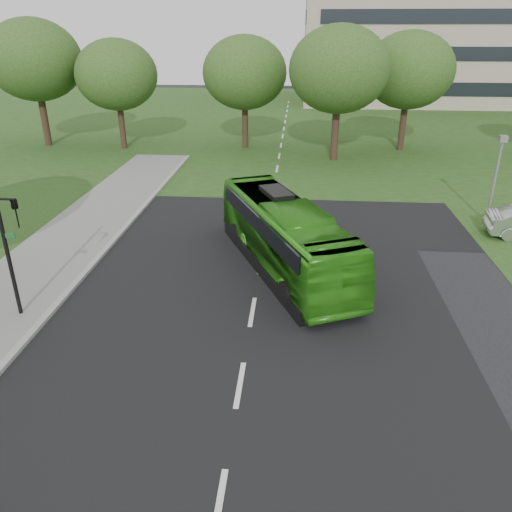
% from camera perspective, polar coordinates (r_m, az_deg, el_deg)
% --- Properties ---
extents(ground, '(160.00, 160.00, 0.00)m').
position_cam_1_polar(ground, '(16.17, -1.05, -10.06)').
color(ground, black).
rests_on(ground, ground).
extents(street_surfaces, '(120.00, 120.00, 0.15)m').
position_cam_1_polar(street_surfaces, '(37.18, 1.88, 10.26)').
color(street_surfaces, black).
rests_on(street_surfaces, ground).
extents(office_building, '(40.10, 20.10, 25.00)m').
position_cam_1_polar(office_building, '(78.04, 22.23, 25.36)').
color(office_building, tan).
rests_on(office_building, ground).
extents(tree_park_a, '(6.48, 6.48, 8.61)m').
position_cam_1_polar(tree_park_a, '(43.70, -15.66, 19.30)').
color(tree_park_a, black).
rests_on(tree_park_a, ground).
extents(tree_park_b, '(6.76, 6.76, 8.86)m').
position_cam_1_polar(tree_park_b, '(42.56, -1.31, 20.19)').
color(tree_park_b, black).
rests_on(tree_park_b, ground).
extents(tree_park_c, '(7.24, 7.24, 9.61)m').
position_cam_1_polar(tree_park_c, '(38.65, 9.48, 20.27)').
color(tree_park_c, black).
rests_on(tree_park_c, ground).
extents(tree_park_d, '(6.95, 6.95, 9.19)m').
position_cam_1_polar(tree_park_d, '(43.30, 17.10, 19.61)').
color(tree_park_d, black).
rests_on(tree_park_d, ground).
extents(tree_park_f, '(7.58, 7.58, 10.11)m').
position_cam_1_polar(tree_park_f, '(46.96, -23.99, 19.77)').
color(tree_park_f, black).
rests_on(tree_park_f, ground).
extents(bus, '(6.34, 10.35, 2.86)m').
position_cam_1_polar(bus, '(20.64, 3.30, 2.42)').
color(bus, '#2F8E18').
rests_on(bus, ground).
extents(traffic_light, '(0.78, 0.23, 4.78)m').
position_cam_1_polar(traffic_light, '(18.20, -26.34, 1.37)').
color(traffic_light, black).
rests_on(traffic_light, ground).
extents(camera_pole, '(0.44, 0.40, 4.49)m').
position_cam_1_polar(camera_pole, '(27.85, 25.86, 9.06)').
color(camera_pole, gray).
rests_on(camera_pole, ground).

